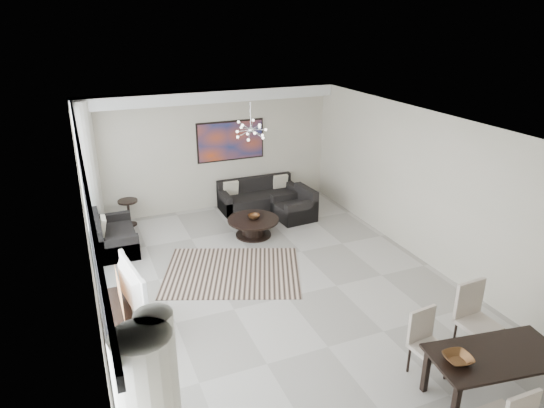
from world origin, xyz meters
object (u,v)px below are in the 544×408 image
coffee_table (253,226)px  dining_table (496,360)px  sofa_main (258,198)px  tv_console (119,325)px  television (125,288)px

coffee_table → dining_table: (1.04, -5.64, 0.37)m
sofa_main → tv_console: (-3.81, -4.11, -0.01)m
coffee_table → television: size_ratio=0.93×
tv_console → television: (0.16, 0.04, 0.57)m
dining_table → television: bearing=142.2°
coffee_table → television: 3.94m
sofa_main → television: size_ratio=1.63×
tv_console → coffee_table: bearing=39.9°
coffee_table → sofa_main: 1.68m
sofa_main → tv_console: 5.61m
coffee_table → television: television is taller
sofa_main → dining_table: size_ratio=1.12×
tv_console → sofa_main: bearing=47.2°
coffee_table → tv_console: 4.04m
sofa_main → dining_table: (0.33, -7.16, 0.35)m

